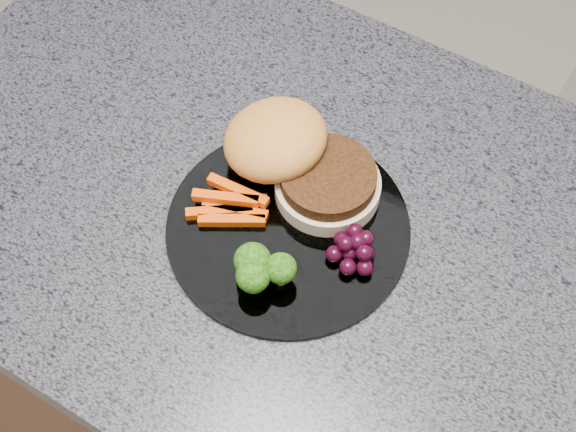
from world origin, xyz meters
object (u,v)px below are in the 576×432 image
at_px(island_cabinet, 360,409).
at_px(plate, 288,227).
at_px(burger, 294,157).
at_px(grape_bunch, 354,249).

relative_size(island_cabinet, plate, 4.62).
distance_m(plate, burger, 0.08).
distance_m(island_cabinet, plate, 0.49).
height_order(island_cabinet, burger, burger).
xyz_separation_m(island_cabinet, grape_bunch, (-0.04, -0.02, 0.49)).
relative_size(plate, burger, 1.37).
relative_size(island_cabinet, burger, 6.34).
bearing_deg(grape_bunch, island_cabinet, 26.23).
xyz_separation_m(island_cabinet, plate, (-0.12, -0.02, 0.47)).
height_order(burger, grape_bunch, burger).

